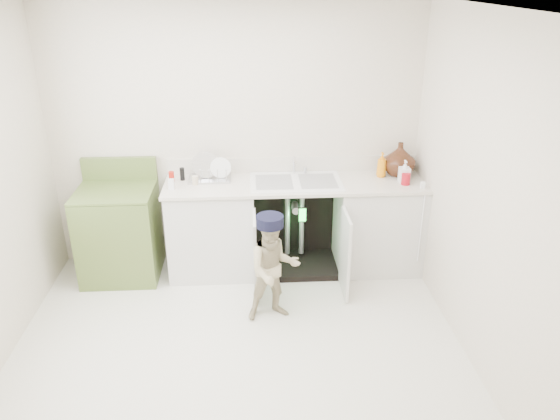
# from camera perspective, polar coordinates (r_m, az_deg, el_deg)

# --- Properties ---
(ground) EXTENTS (3.50, 3.50, 0.00)m
(ground) POSITION_cam_1_polar(r_m,az_deg,el_deg) (4.45, -4.36, -13.80)
(ground) COLOR beige
(ground) RESTS_ON ground
(room_shell) EXTENTS (6.00, 5.50, 1.26)m
(room_shell) POSITION_cam_1_polar(r_m,az_deg,el_deg) (3.82, -4.93, 1.26)
(room_shell) COLOR beige
(room_shell) RESTS_ON ground
(counter_run) EXTENTS (2.44, 1.02, 1.22)m
(counter_run) POSITION_cam_1_polar(r_m,az_deg,el_deg) (5.26, 1.94, -1.38)
(counter_run) COLOR silver
(counter_run) RESTS_ON ground
(avocado_stove) EXTENTS (0.70, 0.65, 1.09)m
(avocado_stove) POSITION_cam_1_polar(r_m,az_deg,el_deg) (5.36, -16.40, -2.15)
(avocado_stove) COLOR #5B7533
(avocado_stove) RESTS_ON ground
(repair_worker) EXTENTS (0.57, 0.71, 0.93)m
(repair_worker) POSITION_cam_1_polar(r_m,az_deg,el_deg) (4.49, -0.68, -6.04)
(repair_worker) COLOR beige
(repair_worker) RESTS_ON ground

